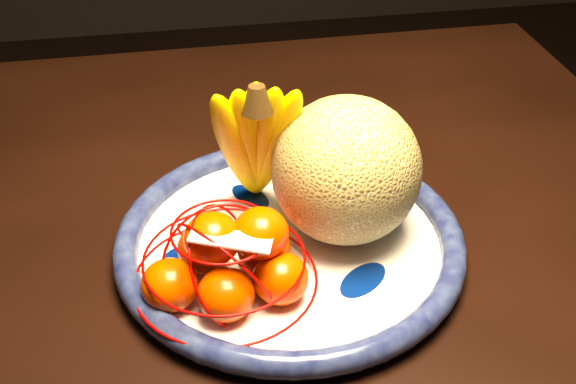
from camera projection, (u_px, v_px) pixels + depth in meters
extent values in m
cube|color=black|center=(90.00, 230.00, 0.81)|extent=(1.41, 0.85, 0.04)
cylinder|color=black|center=(463.00, 220.00, 1.39)|extent=(0.06, 0.06, 0.66)
cylinder|color=white|center=(290.00, 247.00, 0.75)|extent=(0.33, 0.33, 0.01)
torus|color=#070935|center=(290.00, 239.00, 0.74)|extent=(0.36, 0.36, 0.03)
cylinder|color=white|center=(290.00, 250.00, 0.75)|extent=(0.16, 0.16, 0.00)
ellipsoid|color=#021657|center=(363.00, 280.00, 0.69)|extent=(0.13, 0.12, 0.00)
ellipsoid|color=#021657|center=(250.00, 196.00, 0.80)|extent=(0.11, 0.12, 0.00)
ellipsoid|color=#021657|center=(188.00, 253.00, 0.73)|extent=(0.11, 0.07, 0.00)
sphere|color=olive|center=(346.00, 170.00, 0.71)|extent=(0.15, 0.15, 0.15)
ellipsoid|color=#FFDB00|center=(238.00, 142.00, 0.73)|extent=(0.09, 0.11, 0.17)
ellipsoid|color=#FFDB00|center=(248.00, 140.00, 0.73)|extent=(0.07, 0.11, 0.18)
ellipsoid|color=#FFDB00|center=(255.00, 138.00, 0.73)|extent=(0.04, 0.09, 0.18)
ellipsoid|color=#FFDB00|center=(264.00, 139.00, 0.73)|extent=(0.06, 0.10, 0.18)
ellipsoid|color=#FFDB00|center=(274.00, 140.00, 0.73)|extent=(0.08, 0.11, 0.17)
cone|color=black|center=(254.00, 69.00, 0.69)|extent=(0.03, 0.03, 0.03)
ellipsoid|color=#EF4100|center=(170.00, 285.00, 0.65)|extent=(0.05, 0.05, 0.05)
ellipsoid|color=#EF4100|center=(226.00, 294.00, 0.64)|extent=(0.05, 0.05, 0.05)
ellipsoid|color=#EF4100|center=(280.00, 278.00, 0.66)|extent=(0.05, 0.05, 0.05)
ellipsoid|color=#EF4100|center=(204.00, 248.00, 0.70)|extent=(0.05, 0.05, 0.05)
ellipsoid|color=#EF4100|center=(264.00, 247.00, 0.70)|extent=(0.05, 0.05, 0.05)
ellipsoid|color=#EF4100|center=(212.00, 239.00, 0.65)|extent=(0.05, 0.05, 0.05)
ellipsoid|color=#EF4100|center=(261.00, 233.00, 0.66)|extent=(0.05, 0.05, 0.05)
torus|color=#AA0200|center=(226.00, 279.00, 0.68)|extent=(0.21, 0.21, 0.00)
torus|color=#AA0200|center=(224.00, 258.00, 0.66)|extent=(0.18, 0.18, 0.00)
torus|color=#AA0200|center=(222.00, 231.00, 0.64)|extent=(0.11, 0.11, 0.00)
torus|color=#AA0200|center=(225.00, 265.00, 0.67)|extent=(0.12, 0.07, 0.11)
torus|color=#AA0200|center=(225.00, 265.00, 0.67)|extent=(0.09, 0.13, 0.11)
torus|color=#AA0200|center=(225.00, 265.00, 0.67)|extent=(0.11, 0.12, 0.11)
cube|color=white|center=(231.00, 239.00, 0.63)|extent=(0.08, 0.05, 0.01)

